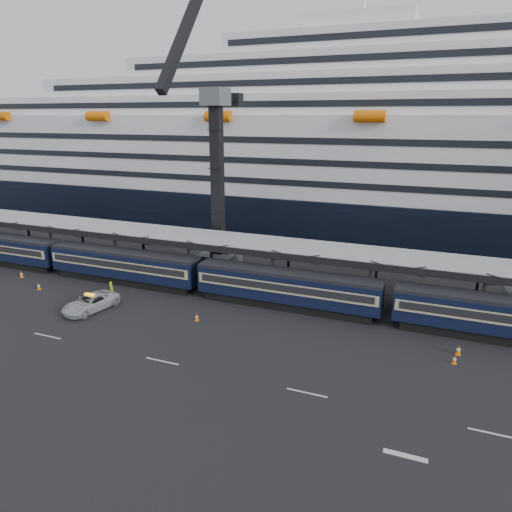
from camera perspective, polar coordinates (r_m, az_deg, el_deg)
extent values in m
plane|color=black|center=(37.09, 11.12, -13.86)|extent=(260.00, 260.00, 0.00)
cube|color=beige|center=(45.49, -24.62, -9.07)|extent=(3.00, 0.15, 0.02)
cube|color=beige|center=(38.37, -11.63, -12.74)|extent=(3.00, 0.15, 0.02)
cube|color=beige|center=(34.10, 6.37, -16.63)|extent=(3.00, 0.15, 0.02)
cube|color=beige|center=(33.78, 27.62, -19.09)|extent=(3.00, 0.15, 0.02)
cube|color=beige|center=(30.18, 18.16, -22.63)|extent=(2.50, 0.40, 0.02)
cube|color=black|center=(69.74, -29.26, -0.44)|extent=(17.48, 2.40, 0.90)
cube|color=black|center=(56.10, -16.02, -2.75)|extent=(17.48, 2.40, 0.90)
cube|color=black|center=(55.54, -16.18, -1.00)|extent=(19.00, 2.80, 2.70)
cube|color=tan|center=(55.45, -16.20, -0.71)|extent=(18.62, 2.92, 1.05)
cube|color=black|center=(55.43, -16.21, -0.66)|extent=(17.86, 2.98, 0.70)
cube|color=black|center=(55.11, -16.30, 0.48)|extent=(19.00, 2.50, 0.35)
cube|color=black|center=(47.24, 3.84, -5.89)|extent=(17.48, 2.40, 0.90)
cube|color=black|center=(46.57, 3.89, -3.85)|extent=(19.00, 2.80, 2.70)
cube|color=tan|center=(46.46, 3.89, -3.50)|extent=(18.62, 2.92, 1.05)
cube|color=black|center=(46.44, 3.90, -3.44)|extent=(17.86, 2.98, 0.70)
cube|color=black|center=(46.05, 3.92, -2.10)|extent=(19.00, 2.50, 0.35)
cube|color=black|center=(46.00, 28.61, -8.75)|extent=(17.48, 2.40, 0.90)
cube|color=black|center=(45.30, 28.94, -6.69)|extent=(19.00, 2.80, 2.70)
cube|color=tan|center=(45.19, 28.99, -6.34)|extent=(18.62, 2.92, 1.05)
cube|color=black|center=(45.18, 29.00, -6.28)|extent=(17.86, 2.98, 0.70)
cube|color=black|center=(44.77, 29.21, -4.93)|extent=(19.00, 2.50, 0.35)
cube|color=#96999E|center=(47.74, 14.63, 0.15)|extent=(130.00, 6.00, 0.25)
cube|color=black|center=(44.98, 14.11, -1.26)|extent=(130.00, 0.25, 0.70)
cube|color=black|center=(50.69, 15.04, 0.75)|extent=(130.00, 0.25, 0.70)
cube|color=black|center=(74.91, -26.57, 2.83)|extent=(0.25, 0.25, 5.40)
cube|color=black|center=(64.06, -24.15, 0.97)|extent=(0.25, 0.25, 5.40)
cube|color=black|center=(67.93, -20.85, 2.21)|extent=(0.25, 0.25, 5.40)
cube|color=black|center=(57.50, -17.09, 0.01)|extent=(0.25, 0.25, 5.40)
cube|color=black|center=(61.78, -13.91, 1.43)|extent=(0.25, 0.25, 5.40)
cube|color=black|center=(52.04, -8.38, -1.18)|extent=(0.25, 0.25, 5.40)
cube|color=black|center=(56.73, -5.60, 0.47)|extent=(0.25, 0.25, 5.40)
cube|color=black|center=(48.07, 2.06, -2.56)|extent=(0.25, 0.25, 5.40)
cube|color=black|center=(53.11, 4.07, -0.66)|extent=(0.25, 0.25, 5.40)
cube|color=black|center=(45.96, 13.93, -4.03)|extent=(0.25, 0.25, 5.40)
cube|color=black|center=(51.21, 14.81, -1.89)|extent=(0.25, 0.25, 5.40)
cube|color=black|center=(45.98, 26.39, -5.37)|extent=(0.25, 0.25, 5.40)
cube|color=black|center=(51.23, 25.96, -3.09)|extent=(0.25, 0.25, 5.40)
cube|color=black|center=(79.19, 17.52, 5.14)|extent=(200.00, 28.00, 7.00)
cube|color=silver|center=(77.90, 18.15, 11.98)|extent=(190.00, 26.88, 12.00)
cube|color=silver|center=(77.70, 18.68, 17.48)|extent=(160.00, 24.64, 3.00)
cube|color=black|center=(65.36, 17.99, 17.77)|extent=(153.60, 0.12, 0.90)
cube|color=silver|center=(77.81, 18.91, 19.68)|extent=(124.00, 21.84, 3.00)
cube|color=black|center=(66.89, 18.33, 20.29)|extent=(119.04, 0.12, 0.90)
cube|color=silver|center=(78.05, 19.13, 21.87)|extent=(90.00, 19.04, 3.00)
cube|color=black|center=(68.55, 18.67, 22.69)|extent=(86.40, 0.12, 0.90)
cube|color=silver|center=(78.40, 19.37, 24.04)|extent=(56.00, 16.24, 3.00)
cube|color=black|center=(70.33, 19.00, 24.98)|extent=(53.76, 0.12, 0.90)
cube|color=silver|center=(79.67, 13.18, 26.21)|extent=(16.00, 12.00, 2.50)
cylinder|color=orange|center=(98.19, -29.40, 14.99)|extent=(4.00, 1.60, 1.60)
cylinder|color=orange|center=(82.64, -19.18, 16.18)|extent=(4.00, 1.60, 1.60)
cylinder|color=orange|center=(70.61, -4.75, 17.01)|extent=(4.00, 1.60, 1.60)
cylinder|color=orange|center=(64.11, 14.03, 16.58)|extent=(4.00, 1.60, 1.60)
cube|color=#4E5156|center=(59.11, -4.60, -0.54)|extent=(4.50, 4.50, 2.00)
cube|color=black|center=(56.88, -4.84, 9.11)|extent=(1.30, 1.30, 18.00)
cube|color=#4E5156|center=(56.37, -5.11, 19.22)|extent=(2.60, 3.20, 2.00)
cube|color=black|center=(51.98, -8.50, 26.94)|extent=(0.90, 12.26, 14.37)
cube|color=black|center=(58.64, -3.95, 19.16)|extent=(0.90, 5.04, 0.90)
cube|color=black|center=(60.92, -2.88, 18.92)|extent=(2.20, 1.60, 1.60)
imported|color=#ADB1B5|center=(49.20, -19.98, -5.51)|extent=(3.82, 6.29, 1.63)
imported|color=#B1EE0C|center=(52.05, -17.62, -3.97)|extent=(0.74, 0.62, 1.73)
cube|color=orange|center=(57.49, -25.48, -3.77)|extent=(0.41, 0.41, 0.04)
cone|color=orange|center=(57.36, -25.53, -3.39)|extent=(0.34, 0.34, 0.77)
cylinder|color=white|center=(57.36, -25.53, -3.39)|extent=(0.29, 0.29, 0.13)
cube|color=orange|center=(62.64, -27.23, -2.36)|extent=(0.41, 0.41, 0.04)
cone|color=orange|center=(62.52, -27.28, -2.01)|extent=(0.35, 0.35, 0.79)
cylinder|color=white|center=(62.52, -27.28, -2.01)|extent=(0.29, 0.29, 0.13)
cube|color=orange|center=(44.72, -7.41, -7.98)|extent=(0.37, 0.37, 0.04)
cone|color=orange|center=(44.56, -7.43, -7.55)|extent=(0.31, 0.31, 0.71)
cylinder|color=white|center=(44.56, -7.43, -7.55)|extent=(0.26, 0.26, 0.12)
cube|color=orange|center=(40.51, 23.51, -12.20)|extent=(0.37, 0.37, 0.04)
cone|color=orange|center=(40.34, 23.57, -11.74)|extent=(0.31, 0.31, 0.70)
cylinder|color=white|center=(40.34, 23.57, -11.74)|extent=(0.26, 0.26, 0.12)
cube|color=orange|center=(42.01, 23.92, -11.17)|extent=(0.43, 0.43, 0.05)
cone|color=orange|center=(41.81, 23.99, -10.65)|extent=(0.36, 0.36, 0.82)
cylinder|color=white|center=(41.81, 23.99, -10.65)|extent=(0.31, 0.31, 0.14)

